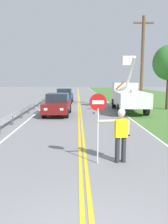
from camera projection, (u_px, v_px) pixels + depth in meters
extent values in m
cube|color=yellow|center=(78.00, 106.00, 22.86)|extent=(0.11, 110.00, 0.01)
cube|color=yellow|center=(80.00, 106.00, 22.87)|extent=(0.11, 110.00, 0.01)
cube|color=silver|center=(113.00, 106.00, 22.97)|extent=(0.12, 110.00, 0.01)
cube|color=silver|center=(45.00, 106.00, 22.76)|extent=(0.12, 110.00, 0.01)
cylinder|color=#2D2D33|center=(124.00, 149.00, 7.31)|extent=(0.16, 0.16, 0.88)
cylinder|color=#2D2D33|center=(117.00, 150.00, 7.28)|extent=(0.16, 0.16, 0.88)
cube|color=yellow|center=(121.00, 128.00, 7.19)|extent=(0.42, 0.28, 0.60)
cylinder|color=beige|center=(106.00, 121.00, 7.09)|extent=(0.61, 0.15, 0.09)
cylinder|color=beige|center=(128.00, 127.00, 7.21)|extent=(0.09, 0.09, 0.48)
sphere|color=beige|center=(121.00, 114.00, 7.12)|extent=(0.22, 0.22, 0.22)
sphere|color=white|center=(121.00, 113.00, 7.11)|extent=(0.25, 0.25, 0.25)
cylinder|color=silver|center=(98.00, 136.00, 7.13)|extent=(0.04, 0.04, 1.85)
cylinder|color=#B71414|center=(98.00, 102.00, 6.96)|extent=(0.56, 0.03, 0.56)
cube|color=white|center=(98.00, 102.00, 6.94)|extent=(0.38, 0.01, 0.12)
cube|color=white|center=(131.00, 99.00, 17.80)|extent=(2.56, 4.72, 1.10)
cube|color=white|center=(124.00, 93.00, 21.17)|extent=(2.31, 2.22, 2.00)
cube|color=#1E2833|center=(123.00, 90.00, 22.15)|extent=(1.98, 0.17, 0.90)
cylinder|color=silver|center=(133.00, 91.00, 16.79)|extent=(0.56, 0.56, 0.24)
cylinder|color=silver|center=(130.00, 74.00, 18.28)|extent=(0.44, 3.56, 2.65)
cube|color=white|center=(127.00, 61.00, 19.78)|extent=(0.95, 0.95, 0.80)
cube|color=orange|center=(120.00, 86.00, 15.89)|extent=(0.64, 0.83, 0.59)
cylinder|color=black|center=(114.00, 104.00, 21.15)|extent=(0.37, 0.94, 0.92)
cylinder|color=black|center=(135.00, 104.00, 21.10)|extent=(0.37, 0.94, 0.92)
cylinder|color=black|center=(120.00, 110.00, 16.91)|extent=(0.37, 0.94, 0.92)
cylinder|color=black|center=(146.00, 110.00, 16.86)|extent=(0.37, 0.94, 0.92)
cube|color=maroon|center=(58.00, 106.00, 16.95)|extent=(2.00, 4.17, 0.72)
cube|color=#1E2833|center=(58.00, 97.00, 17.09)|extent=(1.69, 1.78, 0.64)
cube|color=#EAEACC|center=(62.00, 109.00, 14.93)|extent=(0.24, 0.07, 0.16)
cube|color=#EAEACC|center=(46.00, 109.00, 14.94)|extent=(0.24, 0.07, 0.16)
cylinder|color=black|center=(67.00, 113.00, 15.74)|extent=(0.31, 0.69, 0.68)
cylinder|color=black|center=(44.00, 113.00, 15.75)|extent=(0.31, 0.69, 0.68)
cylinder|color=black|center=(69.00, 109.00, 18.25)|extent=(0.31, 0.69, 0.68)
cylinder|color=black|center=(50.00, 109.00, 18.26)|extent=(0.31, 0.69, 0.68)
cube|color=navy|center=(64.00, 97.00, 25.86)|extent=(2.00, 4.17, 0.72)
cube|color=#1E2833|center=(64.00, 91.00, 26.00)|extent=(1.69, 1.78, 0.64)
cube|color=#EAEACC|center=(68.00, 98.00, 23.84)|extent=(0.24, 0.07, 0.16)
cube|color=#EAEACC|center=(57.00, 98.00, 23.85)|extent=(0.24, 0.07, 0.16)
cylinder|color=black|center=(70.00, 101.00, 24.65)|extent=(0.31, 0.69, 0.68)
cylinder|color=black|center=(56.00, 101.00, 24.66)|extent=(0.31, 0.69, 0.68)
cylinder|color=black|center=(72.00, 99.00, 27.16)|extent=(0.31, 0.69, 0.68)
cylinder|color=black|center=(59.00, 99.00, 27.17)|extent=(0.31, 0.69, 0.68)
cylinder|color=brown|center=(142.00, 64.00, 19.88)|extent=(0.28, 0.28, 8.36)
cube|color=brown|center=(144.00, 23.00, 19.35)|extent=(1.80, 0.14, 0.14)
cone|color=orange|center=(125.00, 128.00, 10.93)|extent=(0.36, 0.36, 0.70)
cylinder|color=white|center=(125.00, 127.00, 10.92)|extent=(0.25, 0.25, 0.08)
cube|color=black|center=(125.00, 135.00, 10.97)|extent=(0.40, 0.40, 0.03)
cube|color=#9EA0A3|center=(31.00, 105.00, 18.98)|extent=(0.06, 32.00, 0.32)
cube|color=#4C4C51|center=(12.00, 120.00, 13.37)|extent=(0.10, 0.10, 0.55)
cube|color=#4C4C51|center=(22.00, 115.00, 15.63)|extent=(0.10, 0.10, 0.55)
cube|color=#4C4C51|center=(29.00, 110.00, 17.89)|extent=(0.10, 0.10, 0.55)
cube|color=#4C4C51|center=(34.00, 107.00, 20.15)|extent=(0.10, 0.10, 0.55)
cube|color=#4C4C51|center=(38.00, 104.00, 22.41)|extent=(0.10, 0.10, 0.55)
cube|color=#4C4C51|center=(42.00, 102.00, 24.67)|extent=(0.10, 0.10, 0.55)
cube|color=#4C4C51|center=(45.00, 100.00, 26.93)|extent=(0.10, 0.10, 0.55)
cube|color=#4C4C51|center=(47.00, 98.00, 29.19)|extent=(0.10, 0.10, 0.55)
cube|color=#4C4C51|center=(50.00, 97.00, 31.45)|extent=(0.10, 0.10, 0.55)
cube|color=#4C4C51|center=(52.00, 96.00, 33.71)|extent=(0.10, 0.10, 0.55)
cylinder|color=brown|center=(168.00, 93.00, 20.18)|extent=(0.32, 0.32, 3.00)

